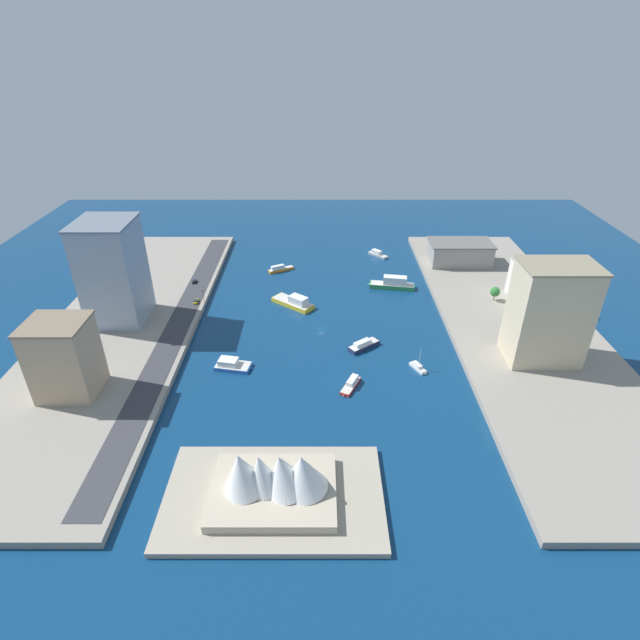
{
  "coord_description": "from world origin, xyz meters",
  "views": [
    {
      "loc": [
        0.6,
        208.04,
        124.48
      ],
      "look_at": [
        0.61,
        -2.04,
        3.78
      ],
      "focal_mm": 27.83,
      "sensor_mm": 36.0,
      "label": 1
    }
  ],
  "objects_px": {
    "yacht_sleek_gray": "(378,254)",
    "carpark_squat_concrete": "(460,252)",
    "ferry_yellow_fast": "(294,302)",
    "suv_black": "(195,281)",
    "tower_tall_glass": "(113,272)",
    "traffic_light_waterfront": "(203,294)",
    "sailboat_small_white": "(418,367)",
    "apartment_midrise_tan": "(64,358)",
    "catamaran_blue": "(232,365)",
    "taxi_yellow_cab": "(196,301)",
    "ferry_green_doubledeck": "(393,284)",
    "hotel_broad_white": "(533,282)",
    "patrol_launch_navy": "(364,345)",
    "water_taxi_orange": "(280,269)",
    "opera_landmark": "(274,477)",
    "tugboat_red": "(351,384)",
    "office_block_beige": "(549,313)"
  },
  "relations": [
    {
      "from": "yacht_sleek_gray",
      "to": "carpark_squat_concrete",
      "type": "distance_m",
      "value": 51.79
    },
    {
      "from": "suv_black",
      "to": "tower_tall_glass",
      "type": "bearing_deg",
      "value": 56.02
    },
    {
      "from": "ferry_green_doubledeck",
      "to": "tower_tall_glass",
      "type": "distance_m",
      "value": 146.8
    },
    {
      "from": "tugboat_red",
      "to": "catamaran_blue",
      "type": "xyz_separation_m",
      "value": [
        50.81,
        -13.34,
        0.36
      ]
    },
    {
      "from": "tower_tall_glass",
      "to": "yacht_sleek_gray",
      "type": "bearing_deg",
      "value": -147.58
    },
    {
      "from": "opera_landmark",
      "to": "yacht_sleek_gray",
      "type": "bearing_deg",
      "value": -104.74
    },
    {
      "from": "hotel_broad_white",
      "to": "tower_tall_glass",
      "type": "bearing_deg",
      "value": 5.15
    },
    {
      "from": "office_block_beige",
      "to": "carpark_squat_concrete",
      "type": "relative_size",
      "value": 1.16
    },
    {
      "from": "taxi_yellow_cab",
      "to": "suv_black",
      "type": "height_order",
      "value": "taxi_yellow_cab"
    },
    {
      "from": "hotel_broad_white",
      "to": "traffic_light_waterfront",
      "type": "bearing_deg",
      "value": 0.43
    },
    {
      "from": "catamaran_blue",
      "to": "apartment_midrise_tan",
      "type": "height_order",
      "value": "apartment_midrise_tan"
    },
    {
      "from": "sailboat_small_white",
      "to": "catamaran_blue",
      "type": "distance_m",
      "value": 80.24
    },
    {
      "from": "catamaran_blue",
      "to": "ferry_green_doubledeck",
      "type": "bearing_deg",
      "value": -135.51
    },
    {
      "from": "tower_tall_glass",
      "to": "taxi_yellow_cab",
      "type": "xyz_separation_m",
      "value": [
        -32.87,
        -15.46,
        -23.82
      ]
    },
    {
      "from": "ferry_green_doubledeck",
      "to": "office_block_beige",
      "type": "height_order",
      "value": "office_block_beige"
    },
    {
      "from": "yacht_sleek_gray",
      "to": "apartment_midrise_tan",
      "type": "xyz_separation_m",
      "value": [
        134.66,
        144.73,
        16.96
      ]
    },
    {
      "from": "ferry_yellow_fast",
      "to": "traffic_light_waterfront",
      "type": "bearing_deg",
      "value": 0.01
    },
    {
      "from": "ferry_green_doubledeck",
      "to": "opera_landmark",
      "type": "height_order",
      "value": "opera_landmark"
    },
    {
      "from": "taxi_yellow_cab",
      "to": "tugboat_red",
      "type": "bearing_deg",
      "value": 138.9
    },
    {
      "from": "ferry_green_doubledeck",
      "to": "carpark_squat_concrete",
      "type": "bearing_deg",
      "value": -146.26
    },
    {
      "from": "water_taxi_orange",
      "to": "yacht_sleek_gray",
      "type": "bearing_deg",
      "value": -159.0
    },
    {
      "from": "ferry_yellow_fast",
      "to": "opera_landmark",
      "type": "bearing_deg",
      "value": 89.89
    },
    {
      "from": "ferry_green_doubledeck",
      "to": "hotel_broad_white",
      "type": "xyz_separation_m",
      "value": [
        -69.51,
        20.14,
        10.45
      ]
    },
    {
      "from": "tugboat_red",
      "to": "water_taxi_orange",
      "type": "relative_size",
      "value": 0.87
    },
    {
      "from": "yacht_sleek_gray",
      "to": "opera_landmark",
      "type": "xyz_separation_m",
      "value": [
        51.34,
        195.08,
        7.87
      ]
    },
    {
      "from": "traffic_light_waterfront",
      "to": "opera_landmark",
      "type": "bearing_deg",
      "value": 110.59
    },
    {
      "from": "yacht_sleek_gray",
      "to": "office_block_beige",
      "type": "relative_size",
      "value": 0.3
    },
    {
      "from": "suv_black",
      "to": "tugboat_red",
      "type": "bearing_deg",
      "value": 132.28
    },
    {
      "from": "ferry_green_doubledeck",
      "to": "suv_black",
      "type": "xyz_separation_m",
      "value": [
        112.5,
        -0.83,
        1.05
      ]
    },
    {
      "from": "ferry_green_doubledeck",
      "to": "catamaran_blue",
      "type": "bearing_deg",
      "value": 44.49
    },
    {
      "from": "office_block_beige",
      "to": "suv_black",
      "type": "height_order",
      "value": "office_block_beige"
    },
    {
      "from": "yacht_sleek_gray",
      "to": "patrol_launch_navy",
      "type": "bearing_deg",
      "value": 81.0
    },
    {
      "from": "patrol_launch_navy",
      "to": "water_taxi_orange",
      "type": "relative_size",
      "value": 0.97
    },
    {
      "from": "ferry_yellow_fast",
      "to": "hotel_broad_white",
      "type": "xyz_separation_m",
      "value": [
        -124.47,
        -1.28,
        11.03
      ]
    },
    {
      "from": "catamaran_blue",
      "to": "water_taxi_orange",
      "type": "relative_size",
      "value": 1.05
    },
    {
      "from": "water_taxi_orange",
      "to": "tower_tall_glass",
      "type": "xyz_separation_m",
      "value": [
        73.72,
        62.35,
        26.15
      ]
    },
    {
      "from": "apartment_midrise_tan",
      "to": "patrol_launch_navy",
      "type": "bearing_deg",
      "value": -163.25
    },
    {
      "from": "sailboat_small_white",
      "to": "apartment_midrise_tan",
      "type": "bearing_deg",
      "value": 7.57
    },
    {
      "from": "opera_landmark",
      "to": "ferry_green_doubledeck",
      "type": "bearing_deg",
      "value": -110.46
    },
    {
      "from": "carpark_squat_concrete",
      "to": "sailboat_small_white",
      "type": "bearing_deg",
      "value": 68.23
    },
    {
      "from": "water_taxi_orange",
      "to": "traffic_light_waterfront",
      "type": "height_order",
      "value": "traffic_light_waterfront"
    },
    {
      "from": "taxi_yellow_cab",
      "to": "yacht_sleek_gray",
      "type": "bearing_deg",
      "value": -145.47
    },
    {
      "from": "patrol_launch_navy",
      "to": "sailboat_small_white",
      "type": "height_order",
      "value": "sailboat_small_white"
    },
    {
      "from": "yacht_sleek_gray",
      "to": "ferry_yellow_fast",
      "type": "relative_size",
      "value": 0.55
    },
    {
      "from": "suv_black",
      "to": "taxi_yellow_cab",
      "type": "bearing_deg",
      "value": 103.93
    },
    {
      "from": "catamaran_blue",
      "to": "office_block_beige",
      "type": "xyz_separation_m",
      "value": [
        -133.04,
        -3.74,
        23.14
      ]
    },
    {
      "from": "ferry_yellow_fast",
      "to": "tower_tall_glass",
      "type": "relative_size",
      "value": 0.48
    },
    {
      "from": "water_taxi_orange",
      "to": "ferry_green_doubledeck",
      "type": "bearing_deg",
      "value": 160.39
    },
    {
      "from": "ferry_green_doubledeck",
      "to": "suv_black",
      "type": "distance_m",
      "value": 112.51
    },
    {
      "from": "ferry_green_doubledeck",
      "to": "yacht_sleek_gray",
      "type": "xyz_separation_m",
      "value": [
        3.88,
        -47.07,
        -1.31
      ]
    }
  ]
}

